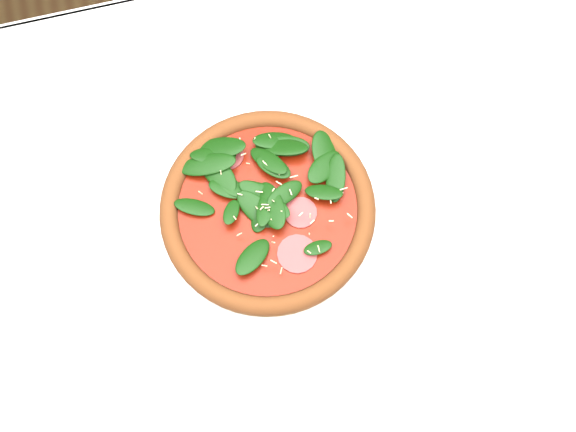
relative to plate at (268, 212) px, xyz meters
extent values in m
plane|color=brown|center=(0.00, -0.01, -0.76)|extent=(6.00, 6.00, 0.00)
cube|color=white|center=(0.00, -0.01, -0.03)|extent=(1.20, 0.80, 0.04)
cylinder|color=#492C1D|center=(0.54, 0.33, -0.40)|extent=(0.06, 0.06, 0.71)
cube|color=white|center=(0.00, 0.39, -0.12)|extent=(1.20, 0.01, 0.22)
cylinder|color=white|center=(0.00, 0.00, 0.00)|extent=(0.33, 0.33, 0.01)
torus|color=white|center=(0.00, 0.00, 0.00)|extent=(0.33, 0.33, 0.01)
cylinder|color=brown|center=(0.00, 0.00, 0.01)|extent=(0.32, 0.32, 0.01)
torus|color=#AB5927|center=(0.00, 0.00, 0.02)|extent=(0.33, 0.33, 0.02)
cylinder|color=maroon|center=(0.00, 0.00, 0.02)|extent=(0.27, 0.27, 0.00)
cylinder|color=#A14040|center=(0.00, 0.00, 0.02)|extent=(0.24, 0.24, 0.00)
ellipsoid|color=#0E380A|center=(0.00, 0.00, 0.03)|extent=(0.26, 0.26, 0.02)
cylinder|color=#FDE2A5|center=(0.00, 0.00, 0.04)|extent=(0.24, 0.24, 0.00)
camera|label=1|loc=(-0.04, -0.28, 0.82)|focal=40.00mm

